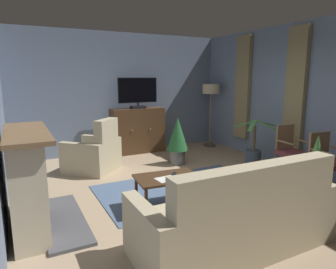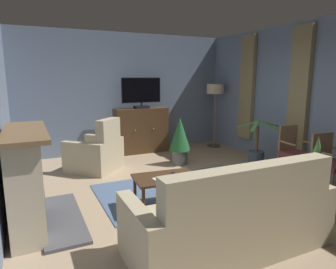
# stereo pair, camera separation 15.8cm
# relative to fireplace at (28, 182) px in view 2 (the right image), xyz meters

# --- Properties ---
(ground_plane) EXTENTS (5.71, 6.86, 0.04)m
(ground_plane) POSITION_rel_fireplace_xyz_m (2.28, 0.08, -0.59)
(ground_plane) COLOR tan
(wall_back) EXTENTS (5.71, 0.10, 2.84)m
(wall_back) POSITION_rel_fireplace_xyz_m (2.28, 3.26, 0.85)
(wall_back) COLOR slate
(wall_back) RESTS_ON ground_plane
(wall_right_with_window) EXTENTS (0.10, 6.86, 2.84)m
(wall_right_with_window) POSITION_rel_fireplace_xyz_m (4.88, 0.08, 0.85)
(wall_right_with_window) COLOR slate
(wall_right_with_window) RESTS_ON ground_plane
(curtain_panel_near) EXTENTS (0.10, 0.44, 2.39)m
(curtain_panel_near) POSITION_rel_fireplace_xyz_m (4.77, 0.29, 0.99)
(curtain_panel_near) COLOR #8E7F56
(curtain_panel_far) EXTENTS (0.10, 0.44, 2.39)m
(curtain_panel_far) POSITION_rel_fireplace_xyz_m (4.77, 1.79, 0.99)
(curtain_panel_far) COLOR #8E7F56
(rug_central) EXTENTS (2.71, 1.61, 0.01)m
(rug_central) POSITION_rel_fireplace_xyz_m (2.27, 0.28, -0.56)
(rug_central) COLOR slate
(rug_central) RESTS_ON ground_plane
(fireplace) EXTENTS (0.83, 1.52, 1.20)m
(fireplace) POSITION_rel_fireplace_xyz_m (0.00, 0.00, 0.00)
(fireplace) COLOR #4C4C51
(fireplace) RESTS_ON ground_plane
(tv_cabinet) EXTENTS (1.28, 0.46, 1.08)m
(tv_cabinet) POSITION_rel_fireplace_xyz_m (2.53, 2.91, -0.05)
(tv_cabinet) COLOR #352315
(tv_cabinet) RESTS_ON ground_plane
(television) EXTENTS (0.95, 0.20, 0.72)m
(television) POSITION_rel_fireplace_xyz_m (2.53, 2.86, 0.89)
(television) COLOR black
(television) RESTS_ON tv_cabinet
(coffee_table) EXTENTS (0.93, 0.65, 0.46)m
(coffee_table) POSITION_rel_fireplace_xyz_m (1.73, -0.24, -0.17)
(coffee_table) COLOR #422B19
(coffee_table) RESTS_ON ground_plane
(tv_remote) EXTENTS (0.14, 0.17, 0.02)m
(tv_remote) POSITION_rel_fireplace_xyz_m (1.83, -0.23, -0.10)
(tv_remote) COLOR black
(tv_remote) RESTS_ON coffee_table
(folded_newspaper) EXTENTS (0.31, 0.24, 0.01)m
(folded_newspaper) POSITION_rel_fireplace_xyz_m (1.68, -0.33, -0.11)
(folded_newspaper) COLOR silver
(folded_newspaper) RESTS_ON coffee_table
(sofa_floral) EXTENTS (2.17, 0.90, 1.02)m
(sofa_floral) POSITION_rel_fireplace_xyz_m (1.90, -1.51, -0.23)
(sofa_floral) COLOR tan
(sofa_floral) RESTS_ON ground_plane
(armchair_by_fireplace) EXTENTS (1.22, 1.22, 1.03)m
(armchair_by_fireplace) POSITION_rel_fireplace_xyz_m (1.23, 1.94, -0.25)
(armchair_by_fireplace) COLOR tan
(armchair_by_fireplace) RESTS_ON ground_plane
(side_chair_nearest_door) EXTENTS (0.51, 0.49, 0.92)m
(side_chair_nearest_door) POSITION_rel_fireplace_xyz_m (4.34, -0.78, -0.06)
(side_chair_nearest_door) COLOR brown
(side_chair_nearest_door) RESTS_ON ground_plane
(side_chair_beside_plant) EXTENTS (0.47, 0.53, 0.94)m
(side_chair_beside_plant) POSITION_rel_fireplace_xyz_m (4.34, -0.07, -0.06)
(side_chair_beside_plant) COLOR brown
(side_chair_beside_plant) RESTS_ON ground_plane
(potted_plant_leafy_by_curtain) EXTENTS (0.45, 0.45, 1.00)m
(potted_plant_leafy_by_curtain) POSITION_rel_fireplace_xyz_m (2.90, 1.59, -0.01)
(potted_plant_leafy_by_curtain) COLOR slate
(potted_plant_leafy_by_curtain) RESTS_ON ground_plane
(potted_plant_tall_palm_by_window) EXTENTS (0.91, 0.87, 0.98)m
(potted_plant_tall_palm_by_window) POSITION_rel_fireplace_xyz_m (4.18, 0.70, -0.31)
(potted_plant_tall_palm_by_window) COLOR #3D4C5B
(potted_plant_tall_palm_by_window) RESTS_ON ground_plane
(potted_plant_small_fern_corner) EXTENTS (0.41, 0.41, 1.06)m
(potted_plant_small_fern_corner) POSITION_rel_fireplace_xyz_m (3.45, -1.24, 0.01)
(potted_plant_small_fern_corner) COLOR slate
(potted_plant_small_fern_corner) RESTS_ON ground_plane
(floor_lamp) EXTENTS (0.44, 0.44, 1.63)m
(floor_lamp) POSITION_rel_fireplace_xyz_m (4.47, 2.65, 0.80)
(floor_lamp) COLOR #4C4233
(floor_lamp) RESTS_ON ground_plane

